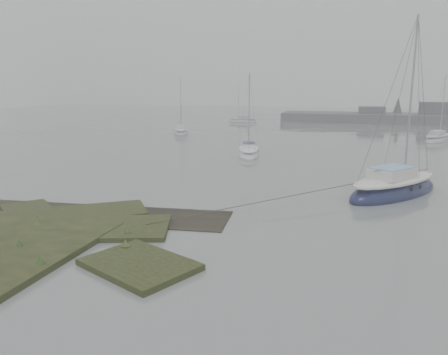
% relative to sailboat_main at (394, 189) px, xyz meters
% --- Properties ---
extents(ground, '(160.00, 160.00, 0.00)m').
position_rel_sailboat_main_xyz_m(ground, '(-9.25, 18.01, -0.31)').
color(ground, slate).
rests_on(ground, ground).
extents(sailboat_main, '(6.13, 7.11, 10.05)m').
position_rel_sailboat_main_xyz_m(sailboat_main, '(0.00, 0.00, 0.00)').
color(sailboat_main, '#101433').
rests_on(sailboat_main, ground).
extents(sailboat_white, '(2.84, 5.47, 7.37)m').
position_rel_sailboat_main_xyz_m(sailboat_white, '(-10.47, 10.86, -0.08)').
color(sailboat_white, silver).
rests_on(sailboat_white, ground).
extents(sailboat_far_a, '(3.27, 5.32, 7.14)m').
position_rel_sailboat_main_xyz_m(sailboat_far_a, '(-22.08, 24.98, -0.09)').
color(sailboat_far_a, '#9FA3A8').
rests_on(sailboat_far_a, ground).
extents(sailboat_far_b, '(3.98, 5.44, 7.40)m').
position_rel_sailboat_main_xyz_m(sailboat_far_b, '(6.47, 25.78, -0.08)').
color(sailboat_far_b, '#ACB3B7').
rests_on(sailboat_far_b, ground).
extents(sailboat_far_c, '(4.95, 2.03, 6.81)m').
position_rel_sailboat_main_xyz_m(sailboat_far_c, '(-19.06, 43.81, -0.10)').
color(sailboat_far_c, silver).
rests_on(sailboat_far_c, ground).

